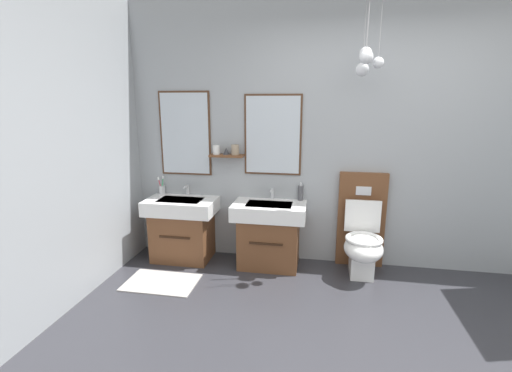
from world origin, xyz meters
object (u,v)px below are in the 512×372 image
at_px(toothbrush_cup, 162,189).
at_px(toilet, 362,237).
at_px(vanity_sink_right, 269,232).
at_px(vanity_sink_left, 183,227).
at_px(soap_dispenser, 300,193).

bearing_deg(toothbrush_cup, toilet, -4.18).
bearing_deg(vanity_sink_right, toothbrush_cup, 172.60).
height_order(vanity_sink_left, toothbrush_cup, toothbrush_cup).
xyz_separation_m(vanity_sink_right, toothbrush_cup, (-1.25, 0.16, 0.37)).
bearing_deg(vanity_sink_right, soap_dispenser, 29.62).
height_order(vanity_sink_right, soap_dispenser, soap_dispenser).
bearing_deg(soap_dispenser, vanity_sink_left, -172.20).
bearing_deg(soap_dispenser, vanity_sink_right, -150.38).
relative_size(vanity_sink_left, vanity_sink_right, 1.00).
distance_m(vanity_sink_left, soap_dispenser, 1.34).
xyz_separation_m(toothbrush_cup, soap_dispenser, (1.56, 0.01, 0.03)).
bearing_deg(vanity_sink_left, soap_dispenser, 7.80).
distance_m(toilet, soap_dispenser, 0.76).
bearing_deg(vanity_sink_right, toilet, 0.15).
distance_m(vanity_sink_left, vanity_sink_right, 0.96).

